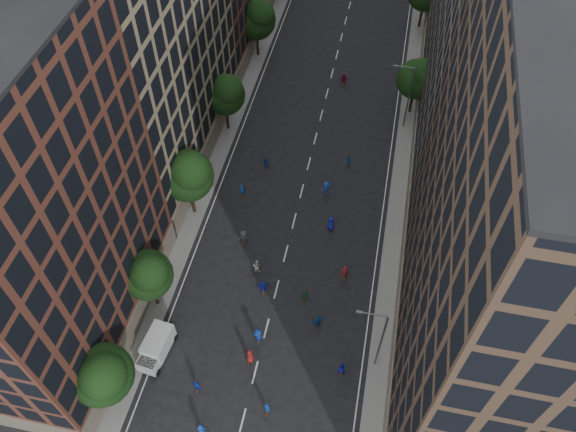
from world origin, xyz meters
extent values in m
plane|color=black|center=(0.00, 40.00, 0.00)|extent=(240.00, 240.00, 0.00)
cube|color=slate|center=(-12.00, 47.50, 0.07)|extent=(4.00, 105.00, 0.15)
cube|color=slate|center=(12.00, 47.50, 0.07)|extent=(4.00, 105.00, 0.15)
cube|color=brown|center=(-19.00, 11.00, 15.00)|extent=(14.00, 22.00, 30.00)
cube|color=#91805E|center=(-19.00, 35.00, 17.00)|extent=(14.00, 26.00, 34.00)
cube|color=#4E382A|center=(19.00, 15.00, 18.00)|extent=(14.00, 30.00, 36.00)
cube|color=#5F574E|center=(19.00, 44.00, 16.50)|extent=(14.00, 28.00, 33.00)
cylinder|color=black|center=(-11.20, 4.00, 1.98)|extent=(0.36, 0.36, 3.96)
sphere|color=black|center=(-11.20, 4.00, 5.58)|extent=(5.20, 5.20, 5.20)
sphere|color=black|center=(-10.55, 3.48, 6.88)|extent=(3.90, 3.90, 3.90)
cylinder|color=black|center=(-11.20, 14.00, 1.85)|extent=(0.36, 0.36, 3.70)
sphere|color=black|center=(-11.20, 14.00, 5.21)|extent=(4.80, 4.80, 4.80)
sphere|color=black|center=(-10.60, 13.52, 6.41)|extent=(3.60, 3.60, 3.60)
cylinder|color=black|center=(-11.20, 26.00, 2.11)|extent=(0.36, 0.36, 4.22)
sphere|color=black|center=(-11.20, 26.00, 5.95)|extent=(5.60, 5.60, 5.60)
sphere|color=black|center=(-10.50, 25.44, 7.35)|extent=(4.20, 4.20, 4.20)
cylinder|color=black|center=(-11.20, 40.00, 1.94)|extent=(0.36, 0.36, 3.87)
sphere|color=black|center=(-11.20, 40.00, 5.46)|extent=(5.00, 5.00, 5.00)
sphere|color=black|center=(-10.57, 39.50, 6.71)|extent=(3.75, 3.75, 3.75)
cylinder|color=black|center=(-11.20, 56.00, 2.02)|extent=(0.36, 0.36, 4.05)
sphere|color=black|center=(-11.20, 56.00, 5.70)|extent=(5.40, 5.40, 5.40)
sphere|color=black|center=(-10.52, 55.46, 7.05)|extent=(4.05, 4.05, 4.05)
cylinder|color=black|center=(11.20, 48.00, 1.87)|extent=(0.36, 0.36, 3.74)
sphere|color=black|center=(11.20, 48.00, 5.27)|extent=(5.00, 5.00, 5.00)
sphere|color=black|center=(11.82, 47.50, 6.52)|extent=(3.75, 3.75, 3.75)
cylinder|color=black|center=(11.20, 68.00, 1.98)|extent=(0.36, 0.36, 3.96)
cylinder|color=#595B60|center=(10.60, 12.00, 4.50)|extent=(0.18, 0.18, 9.00)
cylinder|color=#595B60|center=(9.40, 12.00, 9.00)|extent=(2.40, 0.12, 0.12)
cube|color=#595B60|center=(8.30, 12.00, 8.95)|extent=(0.50, 0.22, 0.15)
cylinder|color=#595B60|center=(10.60, 45.00, 4.50)|extent=(0.18, 0.18, 9.00)
cylinder|color=#595B60|center=(9.40, 45.00, 9.00)|extent=(2.40, 0.12, 0.12)
cube|color=#595B60|center=(8.30, 45.00, 8.95)|extent=(0.50, 0.22, 0.15)
cube|color=white|center=(-9.24, 9.43, 1.34)|extent=(2.30, 3.53, 2.04)
cube|color=white|center=(-9.46, 7.41, 0.97)|extent=(2.01, 1.68, 1.30)
cube|color=black|center=(-9.46, 7.41, 1.58)|extent=(1.79, 1.38, 0.09)
cylinder|color=black|center=(-10.41, 7.23, 0.35)|extent=(0.31, 0.73, 0.70)
cylinder|color=black|center=(-8.57, 7.03, 0.35)|extent=(0.31, 0.73, 0.70)
cylinder|color=black|center=(-10.02, 10.83, 0.35)|extent=(0.31, 0.73, 0.70)
cylinder|color=black|center=(-8.18, 10.62, 0.35)|extent=(0.31, 0.73, 0.70)
imported|color=#1545B0|center=(-3.07, 2.77, 0.86)|extent=(0.95, 0.75, 1.71)
imported|color=navy|center=(1.93, 5.70, 0.87)|extent=(0.65, 0.44, 1.74)
imported|color=#151FB1|center=(7.63, 10.56, 0.88)|extent=(0.92, 0.76, 1.76)
imported|color=navy|center=(-0.41, 12.10, 0.97)|extent=(1.29, 0.78, 1.94)
imported|color=#1638B6|center=(-4.56, 6.36, 0.84)|extent=(1.06, 0.65, 1.68)
imported|color=#114390|center=(4.72, 14.79, 0.84)|extent=(1.62, 1.08, 1.67)
imported|color=maroon|center=(-0.69, 10.00, 0.91)|extent=(1.03, 0.85, 1.82)
imported|color=maroon|center=(6.46, 20.86, 0.91)|extent=(0.75, 0.58, 1.82)
imported|color=beige|center=(-2.44, 19.75, 0.89)|extent=(0.95, 0.79, 1.78)
imported|color=#3E3E43|center=(-4.64, 22.93, 0.97)|extent=(1.38, 0.98, 1.94)
imported|color=#1B5C2F|center=(3.00, 17.40, 0.75)|extent=(0.94, 0.55, 1.50)
imported|color=#141FA4|center=(-1.29, 17.51, 0.80)|extent=(1.56, 0.96, 1.61)
imported|color=#151AAD|center=(4.13, 26.74, 0.93)|extent=(1.07, 0.91, 1.85)
imported|color=#154CB0|center=(-6.57, 29.47, 0.87)|extent=(0.69, 0.51, 1.74)
imported|color=#1554AF|center=(4.55, 36.54, 0.76)|extent=(0.89, 0.80, 1.51)
imported|color=#143EA9|center=(2.81, 31.63, 0.93)|extent=(1.37, 1.08, 1.86)
imported|color=#1439A7|center=(-4.82, 34.05, 0.88)|extent=(1.11, 0.66, 1.77)
imported|color=maroon|center=(1.85, 51.92, 0.83)|extent=(1.55, 0.55, 1.65)
camera|label=1|loc=(7.23, -10.84, 48.87)|focal=35.00mm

